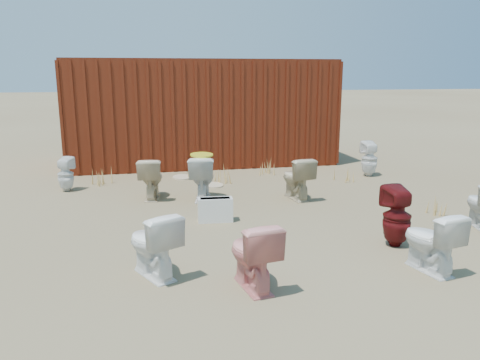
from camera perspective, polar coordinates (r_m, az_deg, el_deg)
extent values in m
plane|color=brown|center=(6.53, 1.06, -5.87)|extent=(100.00, 100.00, 0.00)
cube|color=#4F180D|center=(11.34, -4.72, 8.33)|extent=(6.00, 2.40, 2.40)
imported|color=white|center=(5.02, -10.60, -7.66)|extent=(0.67, 0.80, 0.71)
imported|color=pink|center=(4.68, 1.54, -9.01)|extent=(0.51, 0.75, 0.71)
imported|color=white|center=(5.46, 22.22, -6.90)|extent=(0.51, 0.73, 0.68)
imported|color=#580F10|center=(6.08, 18.58, -4.24)|extent=(0.36, 0.37, 0.76)
imported|color=white|center=(9.02, -20.48, 0.66)|extent=(0.36, 0.37, 0.63)
imported|color=beige|center=(8.11, -10.78, 0.23)|extent=(0.48, 0.74, 0.71)
imported|color=#C0B18C|center=(7.99, 6.92, 0.24)|extent=(0.50, 0.76, 0.72)
imported|color=silver|center=(7.92, -4.64, 0.30)|extent=(0.55, 0.80, 0.75)
imported|color=white|center=(10.06, 15.49, 2.51)|extent=(0.33, 0.34, 0.73)
ellipsoid|color=gold|center=(7.84, -4.70, 3.08)|extent=(0.38, 0.48, 0.02)
cube|color=silver|center=(6.77, -3.04, -3.64)|extent=(0.51, 0.23, 0.35)
ellipsoid|color=beige|center=(9.68, -7.09, 0.35)|extent=(0.39, 0.50, 0.02)
ellipsoid|color=#C6B28F|center=(8.94, -3.22, -0.62)|extent=(0.40, 0.50, 0.02)
cone|color=tan|center=(9.32, -16.52, 0.30)|extent=(0.36, 0.36, 0.30)
cone|color=tan|center=(9.11, -2.15, 0.60)|extent=(0.32, 0.32, 0.31)
cone|color=tan|center=(9.48, 12.61, 0.66)|extent=(0.36, 0.36, 0.28)
cone|color=tan|center=(9.67, -6.29, 1.05)|extent=(0.30, 0.30, 0.25)
cone|color=tan|center=(9.92, 3.09, 1.63)|extent=(0.34, 0.34, 0.32)
cone|color=tan|center=(7.75, 22.93, -2.97)|extent=(0.28, 0.28, 0.23)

